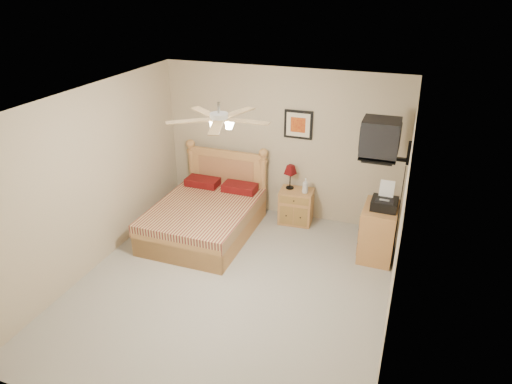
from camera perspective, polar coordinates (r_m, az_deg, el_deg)
floor at (r=6.22m, az=-3.11°, el=-11.68°), size 4.50×4.50×0.00m
ceiling at (r=5.12m, az=-3.78°, el=11.23°), size 4.00×4.50×0.04m
wall_back at (r=7.52m, az=3.24°, el=5.96°), size 4.00×0.04×2.50m
wall_front at (r=3.93m, az=-16.60°, el=-15.38°), size 4.00×0.04×2.50m
wall_left at (r=6.54m, az=-19.80°, el=1.37°), size 0.04×4.50×2.50m
wall_right at (r=5.20m, az=17.45°, el=-4.63°), size 0.04×4.50×2.50m
bed at (r=7.10m, az=-6.66°, el=-1.00°), size 1.44×1.89×1.22m
nightstand at (r=7.60m, az=5.02°, el=-1.78°), size 0.56×0.43×0.58m
table_lamp at (r=7.46m, az=4.30°, el=1.92°), size 0.29×0.29×0.41m
lotion_bottle at (r=7.35m, az=6.18°, el=0.78°), size 0.11×0.12×0.25m
framed_picture at (r=7.31m, az=5.31°, el=8.39°), size 0.46×0.04×0.46m
dresser at (r=6.84m, az=15.04°, el=-4.83°), size 0.49×0.69×0.81m
fax_machine at (r=6.54m, az=15.87°, el=-0.53°), size 0.36×0.38×0.38m
magazine_lower at (r=6.88m, az=15.75°, el=-0.84°), size 0.21×0.26×0.02m
magazine_upper at (r=6.88m, az=15.91°, el=-0.66°), size 0.21×0.26×0.02m
wall_tv at (r=6.21m, az=16.62°, el=6.15°), size 0.56×0.46×0.58m
ceiling_fan at (r=4.98m, az=-4.64°, el=9.12°), size 1.14×1.14×0.28m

